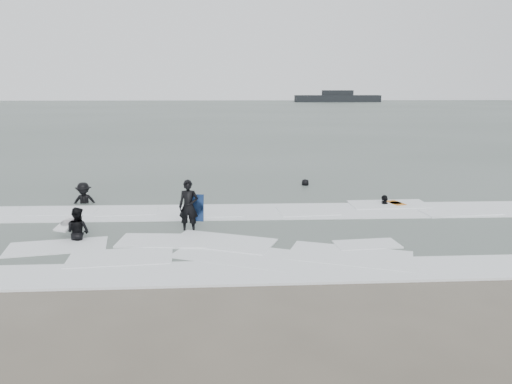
{
  "coord_description": "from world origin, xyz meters",
  "views": [
    {
      "loc": [
        -0.82,
        -13.58,
        5.08
      ],
      "look_at": [
        0.0,
        5.0,
        1.1
      ],
      "focal_mm": 35.0,
      "sensor_mm": 36.0,
      "label": 1
    }
  ],
  "objects_px": {
    "surfer_breaker": "(84,205)",
    "surfer_right_near": "(384,206)",
    "surfer_right_far": "(305,186)",
    "vessel_horizon": "(337,98)",
    "surfer_wading": "(79,241)",
    "surfer_centre": "(189,232)"
  },
  "relations": [
    {
      "from": "surfer_wading",
      "to": "surfer_right_near",
      "type": "bearing_deg",
      "value": -135.51
    },
    {
      "from": "surfer_centre",
      "to": "surfer_right_near",
      "type": "xyz_separation_m",
      "value": [
        8.05,
        3.52,
        0.0
      ]
    },
    {
      "from": "surfer_wading",
      "to": "surfer_right_near",
      "type": "relative_size",
      "value": 1.03
    },
    {
      "from": "surfer_right_near",
      "to": "vessel_horizon",
      "type": "relative_size",
      "value": 0.06
    },
    {
      "from": "surfer_wading",
      "to": "vessel_horizon",
      "type": "distance_m",
      "value": 145.06
    },
    {
      "from": "surfer_right_near",
      "to": "surfer_right_far",
      "type": "xyz_separation_m",
      "value": [
        -2.79,
        4.5,
        0.0
      ]
    },
    {
      "from": "surfer_breaker",
      "to": "surfer_right_far",
      "type": "bearing_deg",
      "value": 12.0
    },
    {
      "from": "surfer_right_far",
      "to": "vessel_horizon",
      "type": "xyz_separation_m",
      "value": [
        28.63,
        131.26,
        1.34
      ]
    },
    {
      "from": "surfer_wading",
      "to": "surfer_right_near",
      "type": "xyz_separation_m",
      "value": [
        11.65,
        4.37,
        0.0
      ]
    },
    {
      "from": "surfer_breaker",
      "to": "surfer_centre",
      "type": "bearing_deg",
      "value": -49.26
    },
    {
      "from": "surfer_centre",
      "to": "surfer_right_near",
      "type": "bearing_deg",
      "value": 30.08
    },
    {
      "from": "surfer_right_near",
      "to": "vessel_horizon",
      "type": "distance_m",
      "value": 138.2
    },
    {
      "from": "surfer_breaker",
      "to": "surfer_right_near",
      "type": "xyz_separation_m",
      "value": [
        12.98,
        -0.86,
        0.0
      ]
    },
    {
      "from": "surfer_centre",
      "to": "surfer_wading",
      "type": "height_order",
      "value": "surfer_centre"
    },
    {
      "from": "surfer_breaker",
      "to": "surfer_right_near",
      "type": "bearing_deg",
      "value": -11.45
    },
    {
      "from": "surfer_right_far",
      "to": "surfer_wading",
      "type": "bearing_deg",
      "value": 33.55
    },
    {
      "from": "surfer_breaker",
      "to": "surfer_right_near",
      "type": "distance_m",
      "value": 13.0
    },
    {
      "from": "surfer_centre",
      "to": "surfer_wading",
      "type": "distance_m",
      "value": 3.7
    },
    {
      "from": "surfer_centre",
      "to": "surfer_right_near",
      "type": "distance_m",
      "value": 8.78
    },
    {
      "from": "vessel_horizon",
      "to": "surfer_right_near",
      "type": "bearing_deg",
      "value": -100.78
    },
    {
      "from": "surfer_breaker",
      "to": "surfer_right_near",
      "type": "height_order",
      "value": "surfer_breaker"
    },
    {
      "from": "surfer_centre",
      "to": "vessel_horizon",
      "type": "xyz_separation_m",
      "value": [
        33.89,
        139.28,
        1.34
      ]
    }
  ]
}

